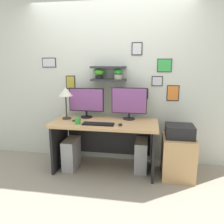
{
  "coord_description": "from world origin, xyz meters",
  "views": [
    {
      "loc": [
        0.63,
        -3.07,
        1.6
      ],
      "look_at": [
        0.1,
        0.05,
        0.89
      ],
      "focal_mm": 35.71,
      "sensor_mm": 36.0,
      "label": 1
    }
  ],
  "objects": [
    {
      "name": "ground_plane",
      "position": [
        0.0,
        0.0,
        0.0
      ],
      "size": [
        8.0,
        8.0,
        0.0
      ],
      "primitive_type": "plane",
      "color": "gray"
    },
    {
      "name": "back_wall_assembly",
      "position": [
        0.0,
        0.44,
        1.35
      ],
      "size": [
        4.4,
        0.24,
        2.7
      ],
      "color": "silver",
      "rests_on": "ground"
    },
    {
      "name": "desk",
      "position": [
        0.0,
        0.05,
        0.54
      ],
      "size": [
        1.54,
        0.68,
        0.75
      ],
      "color": "tan",
      "rests_on": "ground"
    },
    {
      "name": "monitor_left",
      "position": [
        -0.33,
        0.22,
        1.0
      ],
      "size": [
        0.55,
        0.18,
        0.46
      ],
      "color": "black",
      "rests_on": "desk"
    },
    {
      "name": "monitor_right",
      "position": [
        0.33,
        0.22,
        1.01
      ],
      "size": [
        0.53,
        0.18,
        0.48
      ],
      "color": "black",
      "rests_on": "desk"
    },
    {
      "name": "keyboard",
      "position": [
        -0.06,
        -0.16,
        0.76
      ],
      "size": [
        0.44,
        0.14,
        0.02
      ],
      "primitive_type": "cube",
      "color": "black",
      "rests_on": "desk"
    },
    {
      "name": "computer_mouse",
      "position": [
        0.25,
        -0.16,
        0.77
      ],
      "size": [
        0.06,
        0.09,
        0.03
      ],
      "primitive_type": "ellipsoid",
      "color": "black",
      "rests_on": "desk"
    },
    {
      "name": "desk_lamp",
      "position": [
        -0.61,
        0.07,
        1.14
      ],
      "size": [
        0.21,
        0.21,
        0.48
      ],
      "color": "#2D2D33",
      "rests_on": "desk"
    },
    {
      "name": "cell_phone",
      "position": [
        -0.43,
        0.01,
        0.76
      ],
      "size": [
        0.1,
        0.15,
        0.01
      ],
      "primitive_type": "cube",
      "rotation": [
        0.0,
        0.0,
        -0.23
      ],
      "color": "black",
      "rests_on": "desk"
    },
    {
      "name": "coffee_mug",
      "position": [
        -0.35,
        -0.17,
        0.8
      ],
      "size": [
        0.08,
        0.08,
        0.09
      ],
      "primitive_type": "cylinder",
      "color": "green",
      "rests_on": "desk"
    },
    {
      "name": "drawer_cabinet",
      "position": [
        1.06,
        -0.02,
        0.29
      ],
      "size": [
        0.44,
        0.5,
        0.59
      ],
      "primitive_type": "cube",
      "color": "tan",
      "rests_on": "ground"
    },
    {
      "name": "printer",
      "position": [
        1.06,
        -0.02,
        0.67
      ],
      "size": [
        0.38,
        0.34,
        0.17
      ],
      "primitive_type": "cube",
      "color": "black",
      "rests_on": "drawer_cabinet"
    },
    {
      "name": "computer_tower_left",
      "position": [
        -0.52,
        -0.03,
        0.23
      ],
      "size": [
        0.18,
        0.4,
        0.46
      ],
      "primitive_type": "cube",
      "color": "#99999E",
      "rests_on": "ground"
    },
    {
      "name": "computer_tower_right",
      "position": [
        0.54,
        0.09,
        0.23
      ],
      "size": [
        0.18,
        0.4,
        0.46
      ],
      "primitive_type": "cube",
      "color": "#99999E",
      "rests_on": "ground"
    }
  ]
}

